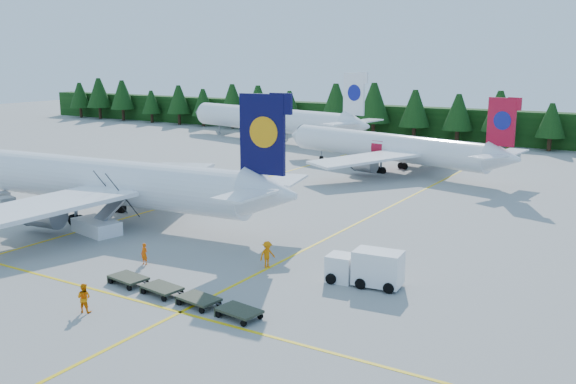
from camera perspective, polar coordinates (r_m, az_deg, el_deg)
The scene contains 15 objects.
ground at distance 48.34m, azimuth -10.28°, elevation -6.72°, with size 320.00×320.00×0.00m, color #9B9B96.
taxi_stripe_a at distance 71.78m, azimuth -8.04°, elevation -0.47°, with size 0.25×120.00×0.01m, color yellow.
taxi_stripe_b at distance 61.30m, azimuth 6.57°, elevation -2.58°, with size 0.25×120.00×0.01m, color yellow.
taxi_stripe_cross at distance 44.34m, azimuth -15.49°, elevation -8.71°, with size 80.00×0.25×0.01m, color yellow.
treeline_hedge at distance 120.57m, azimuth 16.62°, elevation 5.62°, with size 220.00×4.00×6.00m, color black.
airliner_navy at distance 65.17m, azimuth -18.17°, elevation 1.12°, with size 42.59×34.91×12.39m.
airliner_red at distance 89.04m, azimuth 8.28°, elevation 4.03°, with size 35.89×29.17×10.63m.
airliner_far_left at distance 119.62m, azimuth -2.21°, elevation 6.54°, with size 43.17×13.46×12.75m.
airstairs at distance 59.19m, azimuth -16.37°, elevation -2.63°, with size 5.02×6.82×4.17m.
service_truck at distance 44.34m, azimuth 6.83°, elevation -6.65°, with size 5.34×2.38×2.50m.
dolly_train at distance 42.13m, azimuth -9.59°, elevation -8.83°, with size 12.72×2.75×0.15m.
uld_pair at distance 69.51m, azimuth -23.93°, elevation -0.90°, with size 4.87×3.24×1.61m.
crew_a at distance 49.43m, azimuth -12.65°, elevation -5.40°, with size 0.60×0.39×1.64m, color #EC5304.
crew_b at distance 41.50m, azimuth -17.69°, elevation -8.95°, with size 0.89×0.69×1.83m, color orange.
crew_c at distance 47.52m, azimuth -1.85°, elevation -5.58°, with size 0.83×0.56×2.01m, color orange.
Camera 1 is at (30.85, -33.90, 15.35)m, focal length 40.00 mm.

